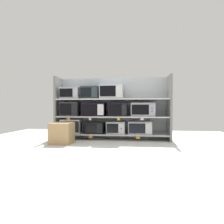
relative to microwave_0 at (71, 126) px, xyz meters
name	(u,v)px	position (x,y,z in m)	size (l,w,h in m)	color
ground	(106,148)	(1.01, -1.00, -0.32)	(6.63, 6.00, 0.02)	silver
back_panel	(113,108)	(1.01, 0.26, 0.45)	(2.83, 0.04, 1.51)	#9EA3A8
upright_left	(58,108)	(-0.34, 0.00, 0.45)	(0.05, 0.47, 1.51)	slate
upright_right	(169,108)	(2.35, 0.00, 0.45)	(0.05, 0.47, 1.51)	slate
shelf_0	(112,134)	(1.01, 0.00, -0.18)	(2.63, 0.47, 0.03)	beige
microwave_0	(71,126)	(0.00, 0.00, 0.00)	(0.49, 0.35, 0.33)	silver
microwave_1	(94,128)	(0.57, 0.00, -0.03)	(0.49, 0.39, 0.27)	black
microwave_2	(116,128)	(1.10, 0.00, -0.02)	(0.43, 0.34, 0.28)	#B3B7BD
microwave_3	(140,128)	(1.67, 0.00, -0.02)	(0.55, 0.36, 0.29)	#A59EA7
price_tag_0	(68,136)	(0.00, -0.23, -0.22)	(0.08, 0.00, 0.04)	orange
price_tag_1	(91,137)	(0.54, -0.23, -0.22)	(0.08, 0.00, 0.05)	orange
price_tag_2	(138,138)	(1.62, -0.23, -0.22)	(0.09, 0.00, 0.05)	orange
shelf_1	(112,117)	(1.01, 0.00, 0.24)	(2.63, 0.47, 0.03)	beige
microwave_4	(71,109)	(-0.02, 0.00, 0.42)	(0.45, 0.40, 0.34)	#302D35
microwave_5	(94,110)	(0.57, 0.00, 0.41)	(0.55, 0.42, 0.31)	black
microwave_6	(118,110)	(1.15, 0.00, 0.41)	(0.43, 0.41, 0.32)	black
microwave_7	(143,110)	(1.74, 0.00, 0.41)	(0.55, 0.37, 0.32)	#999BAA
price_tag_3	(68,119)	(0.01, -0.23, 0.19)	(0.07, 0.00, 0.05)	orange
price_tag_4	(90,119)	(0.53, -0.23, 0.19)	(0.05, 0.00, 0.05)	beige
price_tag_5	(119,119)	(1.19, -0.23, 0.19)	(0.06, 0.00, 0.05)	orange
price_tag_6	(142,119)	(1.71, -0.23, 0.20)	(0.07, 0.00, 0.04)	white
shelf_2	(112,99)	(1.01, 0.00, 0.65)	(2.63, 0.47, 0.03)	beige
microwave_8	(71,93)	(-0.02, 0.00, 0.81)	(0.46, 0.38, 0.28)	#A0A5AD
microwave_9	(90,93)	(0.47, 0.00, 0.82)	(0.42, 0.34, 0.30)	#2A3438
microwave_10	(112,92)	(1.00, 0.00, 0.84)	(0.54, 0.42, 0.34)	#B2B8C3
shipping_carton	(62,133)	(0.01, -0.65, -0.09)	(0.44, 0.44, 0.44)	tan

